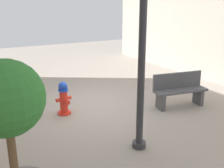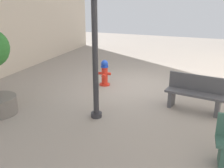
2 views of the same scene
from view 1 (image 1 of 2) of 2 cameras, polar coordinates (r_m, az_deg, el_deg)
ground_plane at (r=7.90m, az=-4.14°, el=-4.27°), size 23.40×23.40×0.00m
fire_hydrant at (r=7.19m, az=-10.14°, el=-2.93°), size 0.44×0.42×0.88m
bench_near at (r=7.85m, az=13.98°, el=-1.12°), size 1.59×0.69×0.95m
planter_tree at (r=3.72m, az=-20.66°, el=-10.00°), size 0.98×0.98×2.22m
street_lamp at (r=4.98m, az=6.50°, el=11.87°), size 0.36×0.36×3.91m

